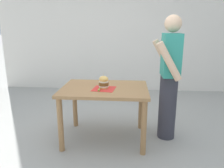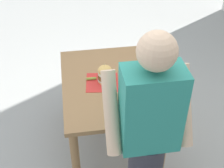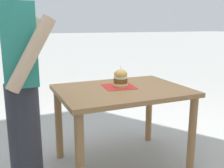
{
  "view_description": "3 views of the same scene",
  "coord_description": "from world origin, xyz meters",
  "px_view_note": "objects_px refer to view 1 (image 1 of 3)",
  "views": [
    {
      "loc": [
        2.8,
        0.33,
        1.54
      ],
      "look_at": [
        0.0,
        0.1,
        0.8
      ],
      "focal_mm": 35.0,
      "sensor_mm": 36.0,
      "label": 1
    },
    {
      "loc": [
        0.33,
        2.19,
        2.42
      ],
      "look_at": [
        0.0,
        0.1,
        0.8
      ],
      "focal_mm": 50.0,
      "sensor_mm": 36.0,
      "label": 2
    },
    {
      "loc": [
        -2.07,
        0.99,
        1.31
      ],
      "look_at": [
        0.0,
        0.1,
        0.8
      ],
      "focal_mm": 42.0,
      "sensor_mm": 36.0,
      "label": 3
    }
  ],
  "objects_px": {
    "pickle_spear": "(99,90)",
    "diner_across_table": "(169,77)",
    "patio_table": "(105,96)",
    "sandwich": "(104,82)"
  },
  "relations": [
    {
      "from": "sandwich",
      "to": "diner_across_table",
      "type": "distance_m",
      "value": 0.89
    },
    {
      "from": "patio_table",
      "to": "pickle_spear",
      "type": "relative_size",
      "value": 13.09
    },
    {
      "from": "pickle_spear",
      "to": "diner_across_table",
      "type": "height_order",
      "value": "diner_across_table"
    },
    {
      "from": "sandwich",
      "to": "patio_table",
      "type": "bearing_deg",
      "value": 173.23
    },
    {
      "from": "sandwich",
      "to": "pickle_spear",
      "type": "distance_m",
      "value": 0.14
    },
    {
      "from": "patio_table",
      "to": "diner_across_table",
      "type": "bearing_deg",
      "value": 97.53
    },
    {
      "from": "patio_table",
      "to": "diner_across_table",
      "type": "height_order",
      "value": "diner_across_table"
    },
    {
      "from": "sandwich",
      "to": "diner_across_table",
      "type": "height_order",
      "value": "diner_across_table"
    },
    {
      "from": "patio_table",
      "to": "pickle_spear",
      "type": "height_order",
      "value": "pickle_spear"
    },
    {
      "from": "sandwich",
      "to": "pickle_spear",
      "type": "height_order",
      "value": "sandwich"
    }
  ]
}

